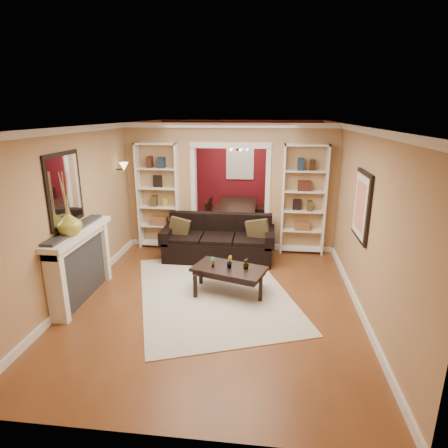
# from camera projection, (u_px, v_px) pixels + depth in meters

# --- Properties ---
(floor) EXTENTS (8.00, 8.00, 0.00)m
(floor) POSITION_uv_depth(u_px,v_px,m) (224.00, 267.00, 7.29)
(floor) COLOR brown
(floor) RESTS_ON ground
(ceiling) EXTENTS (8.00, 8.00, 0.00)m
(ceiling) POSITION_uv_depth(u_px,v_px,m) (224.00, 124.00, 6.52)
(ceiling) COLOR white
(ceiling) RESTS_ON ground
(wall_back) EXTENTS (8.00, 0.00, 8.00)m
(wall_back) POSITION_uv_depth(u_px,v_px,m) (240.00, 169.00, 10.71)
(wall_back) COLOR tan
(wall_back) RESTS_ON ground
(wall_front) EXTENTS (8.00, 0.00, 8.00)m
(wall_front) POSITION_uv_depth(u_px,v_px,m) (168.00, 308.00, 3.10)
(wall_front) COLOR tan
(wall_front) RESTS_ON ground
(wall_left) EXTENTS (0.00, 8.00, 8.00)m
(wall_left) POSITION_uv_depth(u_px,v_px,m) (107.00, 197.00, 7.15)
(wall_left) COLOR tan
(wall_left) RESTS_ON ground
(wall_right) EXTENTS (0.00, 8.00, 8.00)m
(wall_right) POSITION_uv_depth(u_px,v_px,m) (349.00, 203.00, 6.65)
(wall_right) COLOR tan
(wall_right) RESTS_ON ground
(partition_wall) EXTENTS (4.50, 0.15, 2.70)m
(partition_wall) POSITION_uv_depth(u_px,v_px,m) (230.00, 188.00, 8.05)
(partition_wall) COLOR tan
(partition_wall) RESTS_ON floor
(red_back_panel) EXTENTS (4.44, 0.04, 2.64)m
(red_back_panel) POSITION_uv_depth(u_px,v_px,m) (240.00, 170.00, 10.69)
(red_back_panel) COLOR maroon
(red_back_panel) RESTS_ON floor
(dining_window) EXTENTS (0.78, 0.03, 0.98)m
(dining_window) POSITION_uv_depth(u_px,v_px,m) (240.00, 162.00, 10.59)
(dining_window) COLOR #8CA5CC
(dining_window) RESTS_ON wall_back
(area_rug) EXTENTS (3.33, 3.90, 0.01)m
(area_rug) POSITION_uv_depth(u_px,v_px,m) (213.00, 291.00, 6.32)
(area_rug) COLOR beige
(area_rug) RESTS_ON floor
(sofa) EXTENTS (2.26, 0.98, 0.88)m
(sofa) POSITION_uv_depth(u_px,v_px,m) (218.00, 238.00, 7.61)
(sofa) COLOR black
(sofa) RESTS_ON floor
(pillow_left) EXTENTS (0.42, 0.14, 0.41)m
(pillow_left) POSITION_uv_depth(u_px,v_px,m) (179.00, 228.00, 7.63)
(pillow_left) COLOR brown
(pillow_left) RESTS_ON sofa
(pillow_right) EXTENTS (0.46, 0.22, 0.44)m
(pillow_right) POSITION_uv_depth(u_px,v_px,m) (258.00, 230.00, 7.44)
(pillow_right) COLOR brown
(pillow_right) RESTS_ON sofa
(coffee_table) EXTENTS (1.31, 0.97, 0.44)m
(coffee_table) POSITION_uv_depth(u_px,v_px,m) (229.00, 280.00, 6.24)
(coffee_table) COLOR black
(coffee_table) RESTS_ON floor
(plant_left) EXTENTS (0.11, 0.09, 0.18)m
(plant_left) POSITION_uv_depth(u_px,v_px,m) (213.00, 262.00, 6.18)
(plant_left) COLOR #336626
(plant_left) RESTS_ON coffee_table
(plant_center) EXTENTS (0.11, 0.13, 0.21)m
(plant_center) POSITION_uv_depth(u_px,v_px,m) (229.00, 262.00, 6.14)
(plant_center) COLOR #336626
(plant_center) RESTS_ON coffee_table
(plant_right) EXTENTS (0.10, 0.10, 0.18)m
(plant_right) POSITION_uv_depth(u_px,v_px,m) (246.00, 263.00, 6.12)
(plant_right) COLOR #336626
(plant_right) RESTS_ON coffee_table
(bookshelf_left) EXTENTS (0.90, 0.30, 2.30)m
(bookshelf_left) POSITION_uv_depth(u_px,v_px,m) (159.00, 196.00, 8.11)
(bookshelf_left) COLOR white
(bookshelf_left) RESTS_ON floor
(bookshelf_right) EXTENTS (0.90, 0.30, 2.30)m
(bookshelf_right) POSITION_uv_depth(u_px,v_px,m) (304.00, 200.00, 7.77)
(bookshelf_right) COLOR white
(bookshelf_right) RESTS_ON floor
(fireplace) EXTENTS (0.32, 1.70, 1.16)m
(fireplace) POSITION_uv_depth(u_px,v_px,m) (82.00, 265.00, 5.93)
(fireplace) COLOR white
(fireplace) RESTS_ON floor
(vase) EXTENTS (0.44, 0.44, 0.38)m
(vase) POSITION_uv_depth(u_px,v_px,m) (69.00, 223.00, 5.49)
(vase) COLOR #A9A536
(vase) RESTS_ON fireplace
(mirror) EXTENTS (0.03, 0.95, 1.10)m
(mirror) POSITION_uv_depth(u_px,v_px,m) (64.00, 189.00, 5.60)
(mirror) COLOR silver
(mirror) RESTS_ON wall_left
(wall_sconce) EXTENTS (0.18, 0.18, 0.22)m
(wall_sconce) POSITION_uv_depth(u_px,v_px,m) (121.00, 168.00, 7.53)
(wall_sconce) COLOR #FFE0A5
(wall_sconce) RESTS_ON wall_left
(framed_art) EXTENTS (0.04, 0.85, 1.05)m
(framed_art) POSITION_uv_depth(u_px,v_px,m) (361.00, 206.00, 5.65)
(framed_art) COLOR black
(framed_art) RESTS_ON wall_right
(dining_table) EXTENTS (1.83, 1.02, 0.64)m
(dining_table) POSITION_uv_depth(u_px,v_px,m) (238.00, 215.00, 9.74)
(dining_table) COLOR black
(dining_table) RESTS_ON floor
(dining_chair_nw) EXTENTS (0.39, 0.39, 0.76)m
(dining_chair_nw) POSITION_uv_depth(u_px,v_px,m) (215.00, 216.00, 9.50)
(dining_chair_nw) COLOR black
(dining_chair_nw) RESTS_ON floor
(dining_chair_ne) EXTENTS (0.43, 0.43, 0.75)m
(dining_chair_ne) POSITION_uv_depth(u_px,v_px,m) (258.00, 217.00, 9.38)
(dining_chair_ne) COLOR black
(dining_chair_ne) RESTS_ON floor
(dining_chair_sw) EXTENTS (0.44, 0.44, 0.75)m
(dining_chair_sw) POSITION_uv_depth(u_px,v_px,m) (218.00, 210.00, 10.07)
(dining_chair_sw) COLOR black
(dining_chair_sw) RESTS_ON floor
(dining_chair_se) EXTENTS (0.46, 0.46, 0.89)m
(dining_chair_se) POSITION_uv_depth(u_px,v_px,m) (259.00, 209.00, 9.93)
(dining_chair_se) COLOR black
(dining_chair_se) RESTS_ON floor
(chandelier) EXTENTS (0.50, 0.50, 0.30)m
(chandelier) POSITION_uv_depth(u_px,v_px,m) (236.00, 149.00, 9.28)
(chandelier) COLOR #3A261A
(chandelier) RESTS_ON ceiling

